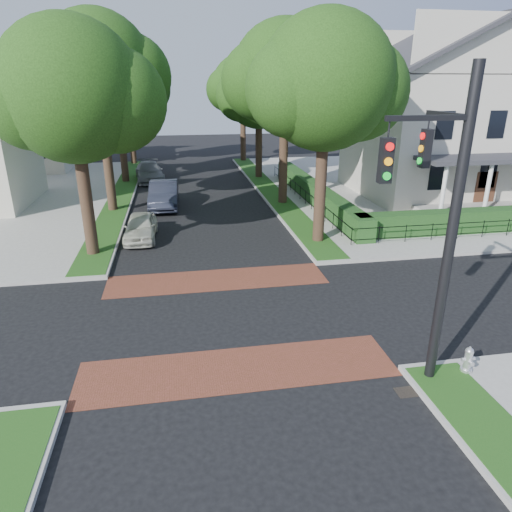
% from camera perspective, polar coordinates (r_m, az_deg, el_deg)
% --- Properties ---
extents(ground, '(120.00, 120.00, 0.00)m').
position_cam_1_polar(ground, '(16.16, -3.79, -7.53)').
color(ground, black).
rests_on(ground, ground).
extents(sidewalk_ne, '(30.00, 30.00, 0.15)m').
position_cam_1_polar(sidewalk_ne, '(39.92, 22.14, 8.37)').
color(sidewalk_ne, gray).
rests_on(sidewalk_ne, ground).
extents(crosswalk_far, '(9.00, 2.20, 0.01)m').
position_cam_1_polar(crosswalk_far, '(19.02, -4.86, -2.98)').
color(crosswalk_far, brown).
rests_on(crosswalk_far, ground).
extents(crosswalk_near, '(9.00, 2.20, 0.01)m').
position_cam_1_polar(crosswalk_near, '(13.44, -2.24, -13.93)').
color(crosswalk_near, brown).
rests_on(crosswalk_near, ground).
extents(storm_drain, '(0.65, 0.45, 0.01)m').
position_cam_1_polar(storm_drain, '(13.23, 18.48, -15.81)').
color(storm_drain, black).
rests_on(storm_drain, ground).
extents(grass_strip_ne, '(1.60, 29.80, 0.02)m').
position_cam_1_polar(grass_strip_ne, '(34.76, 1.63, 8.37)').
color(grass_strip_ne, '#164213').
rests_on(grass_strip_ne, sidewalk_ne).
extents(grass_strip_nw, '(1.60, 29.80, 0.02)m').
position_cam_1_polar(grass_strip_nw, '(34.33, -16.49, 7.37)').
color(grass_strip_nw, '#164213').
rests_on(grass_strip_nw, sidewalk_nw).
extents(tree_right_near, '(7.75, 6.67, 10.66)m').
position_cam_1_polar(tree_right_near, '(22.51, 8.78, 20.52)').
color(tree_right_near, black).
rests_on(tree_right_near, sidewalk_ne).
extents(tree_right_mid, '(8.25, 7.09, 11.22)m').
position_cam_1_polar(tree_right_mid, '(30.23, 3.76, 21.42)').
color(tree_right_mid, black).
rests_on(tree_right_mid, sidewalk_ne).
extents(tree_right_far, '(7.25, 6.23, 9.74)m').
position_cam_1_polar(tree_right_far, '(39.02, 0.46, 19.74)').
color(tree_right_far, black).
rests_on(tree_right_far, sidewalk_ne).
extents(tree_right_back, '(7.50, 6.45, 10.20)m').
position_cam_1_polar(tree_right_back, '(47.90, -1.60, 20.37)').
color(tree_right_back, black).
rests_on(tree_right_back, sidewalk_ne).
extents(tree_left_near, '(7.50, 6.45, 10.20)m').
position_cam_1_polar(tree_left_near, '(21.76, -21.66, 18.43)').
color(tree_left_near, black).
rests_on(tree_left_near, sidewalk_nw).
extents(tree_left_mid, '(8.00, 6.88, 11.48)m').
position_cam_1_polar(tree_left_mid, '(29.68, -18.95, 21.13)').
color(tree_left_mid, black).
rests_on(tree_left_mid, sidewalk_nw).
extents(tree_left_far, '(7.00, 6.02, 9.86)m').
position_cam_1_polar(tree_left_far, '(38.58, -16.82, 19.22)').
color(tree_left_far, black).
rests_on(tree_left_far, sidewalk_nw).
extents(tree_left_back, '(7.75, 6.66, 10.44)m').
position_cam_1_polar(tree_left_back, '(47.56, -15.67, 19.83)').
color(tree_left_back, black).
rests_on(tree_left_back, sidewalk_nw).
extents(hedge_main_road, '(1.00, 18.00, 1.20)m').
position_cam_1_polar(hedge_main_road, '(31.32, 7.31, 7.92)').
color(hedge_main_road, '#143A16').
rests_on(hedge_main_road, sidewalk_ne).
extents(fence_main_road, '(0.06, 18.00, 0.90)m').
position_cam_1_polar(fence_main_road, '(31.13, 5.88, 7.62)').
color(fence_main_road, black).
rests_on(fence_main_road, sidewalk_ne).
extents(house_victorian, '(13.00, 13.05, 12.48)m').
position_cam_1_polar(house_victorian, '(35.56, 23.25, 16.61)').
color(house_victorian, beige).
rests_on(house_victorian, sidewalk_ne).
extents(house_left_far, '(10.00, 9.00, 10.14)m').
position_cam_1_polar(house_left_far, '(48.33, -27.93, 15.44)').
color(house_left_far, beige).
rests_on(house_left_far, sidewalk_nw).
extents(traffic_signal, '(2.17, 2.00, 8.00)m').
position_cam_1_polar(traffic_signal, '(11.96, 22.25, 4.95)').
color(traffic_signal, black).
rests_on(traffic_signal, sidewalk_se).
extents(parked_car_front, '(1.69, 3.97, 1.34)m').
position_cam_1_polar(parked_car_front, '(24.45, -14.23, 3.56)').
color(parked_car_front, beige).
rests_on(parked_car_front, ground).
extents(parked_car_middle, '(1.91, 5.15, 1.68)m').
position_cam_1_polar(parked_car_middle, '(30.56, -11.44, 7.53)').
color(parked_car_middle, '#212431').
rests_on(parked_car_middle, ground).
extents(parked_car_rear, '(2.71, 5.45, 1.52)m').
position_cam_1_polar(parked_car_rear, '(39.30, -13.17, 10.20)').
color(parked_car_rear, slate).
rests_on(parked_car_rear, ground).
extents(fire_hydrant, '(0.41, 0.42, 0.78)m').
position_cam_1_polar(fire_hydrant, '(14.15, 24.98, -11.69)').
color(fire_hydrant, silver).
rests_on(fire_hydrant, sidewalk_se).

